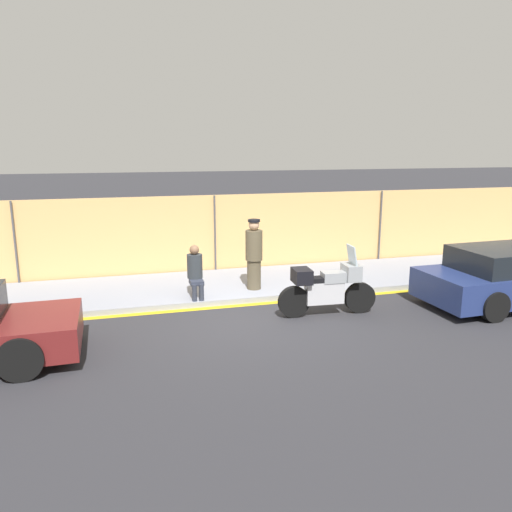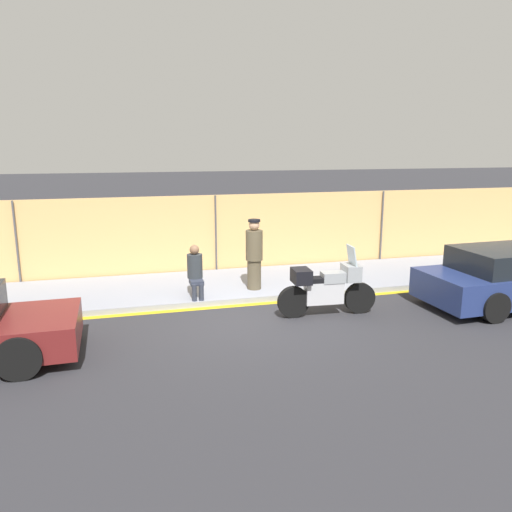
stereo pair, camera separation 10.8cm
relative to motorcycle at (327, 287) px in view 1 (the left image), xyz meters
name	(u,v)px [view 1 (the left image)]	position (x,y,z in m)	size (l,w,h in m)	color
ground_plane	(251,319)	(-1.64, 0.14, -0.61)	(120.00, 120.00, 0.00)	#2D2D33
sidewalk	(226,285)	(-1.64, 2.63, -0.54)	(38.11, 2.87, 0.13)	#8E93A3
curb_paint_stripe	(240,305)	(-1.64, 1.11, -0.61)	(38.11, 0.18, 0.01)	gold
storefront_fence	(214,235)	(-1.64, 4.15, 0.50)	(36.20, 0.17, 2.23)	#E5B26B
motorcycle	(327,287)	(0.00, 0.00, 0.00)	(2.17, 0.58, 1.51)	black
officer_standing	(254,254)	(-1.09, 1.91, 0.40)	(0.41, 0.41, 1.71)	brown
person_seated_on_curb	(195,269)	(-2.57, 1.63, 0.19)	(0.35, 0.62, 1.21)	#2D3342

